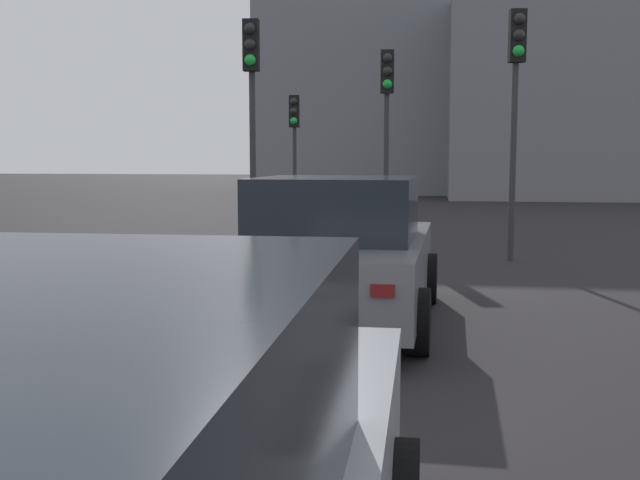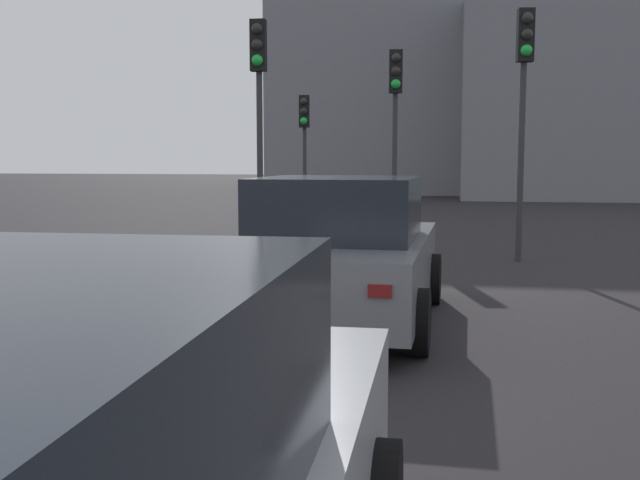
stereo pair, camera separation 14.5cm
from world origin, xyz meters
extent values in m
cube|color=slate|center=(8.46, -0.16, 0.62)|extent=(4.15, 2.00, 0.71)
cube|color=#1E232B|center=(8.25, -0.15, 1.30)|extent=(1.89, 1.72, 0.66)
cylinder|color=black|center=(9.71, -1.14, 0.32)|extent=(0.65, 0.24, 0.64)
cylinder|color=black|center=(9.75, 0.76, 0.32)|extent=(0.65, 0.24, 0.64)
cylinder|color=black|center=(7.16, -1.07, 0.32)|extent=(0.65, 0.24, 0.64)
cylinder|color=black|center=(7.21, 0.83, 0.32)|extent=(0.65, 0.24, 0.64)
cube|color=maroon|center=(6.37, -0.79, 0.74)|extent=(0.03, 0.20, 0.11)
cube|color=maroon|center=(6.41, 0.58, 0.74)|extent=(0.03, 0.20, 0.11)
cylinder|color=#2D2D30|center=(13.45, 2.07, 1.69)|extent=(0.11, 0.11, 3.37)
cube|color=black|center=(13.39, 2.06, 3.82)|extent=(0.22, 0.29, 0.90)
sphere|color=black|center=(13.28, 2.05, 4.09)|extent=(0.20, 0.20, 0.20)
sphere|color=black|center=(13.28, 2.05, 3.82)|extent=(0.20, 0.20, 0.20)
sphere|color=green|center=(13.28, 2.05, 3.55)|extent=(0.20, 0.20, 0.20)
cylinder|color=#2D2D30|center=(21.24, 2.78, 1.35)|extent=(0.11, 0.11, 2.70)
cube|color=black|center=(21.18, 2.77, 3.15)|extent=(0.21, 0.29, 0.90)
sphere|color=black|center=(21.07, 2.77, 3.42)|extent=(0.20, 0.20, 0.20)
sphere|color=black|center=(21.07, 2.77, 3.15)|extent=(0.20, 0.20, 0.20)
sphere|color=green|center=(21.07, 2.77, 2.88)|extent=(0.20, 0.20, 0.20)
cylinder|color=#2D2D30|center=(13.89, -2.56, 1.75)|extent=(0.11, 0.11, 3.49)
cube|color=black|center=(13.83, -2.57, 3.94)|extent=(0.23, 0.30, 0.90)
sphere|color=black|center=(13.72, -2.58, 4.21)|extent=(0.20, 0.20, 0.20)
sphere|color=black|center=(13.72, -2.58, 3.94)|extent=(0.20, 0.20, 0.20)
sphere|color=green|center=(13.72, -2.58, 3.67)|extent=(0.20, 0.20, 0.20)
cylinder|color=#2D2D30|center=(16.40, -0.15, 1.60)|extent=(0.11, 0.11, 3.21)
cube|color=black|center=(16.34, -0.16, 3.66)|extent=(0.23, 0.30, 0.90)
sphere|color=black|center=(16.23, -0.17, 3.93)|extent=(0.20, 0.20, 0.20)
sphere|color=black|center=(16.23, -0.17, 3.66)|extent=(0.20, 0.20, 0.20)
sphere|color=green|center=(16.23, -0.17, 3.39)|extent=(0.20, 0.20, 0.20)
cube|color=slate|center=(40.26, -6.00, 4.53)|extent=(15.64, 8.45, 9.06)
cube|color=slate|center=(43.74, 2.00, 7.87)|extent=(14.03, 11.82, 15.74)
camera|label=1|loc=(0.26, -1.21, 1.85)|focal=41.82mm
camera|label=2|loc=(0.28, -1.35, 1.85)|focal=41.82mm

